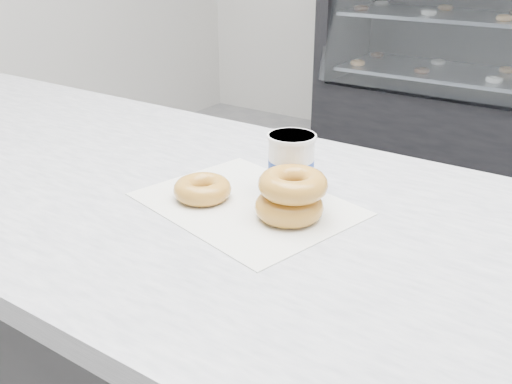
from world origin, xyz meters
TOP-DOWN VIEW (x-y plane):
  - wax_paper at (-0.05, -0.59)m, footprint 0.39×0.33m
  - donut_single at (-0.12, -0.62)m, footprint 0.10×0.10m
  - donut_stack at (0.04, -0.59)m, footprint 0.11×0.11m
  - coffee_cup at (-0.01, -0.52)m, footprint 0.10×0.10m

SIDE VIEW (x-z plane):
  - wax_paper at x=-0.05m, z-range 0.90..0.90m
  - donut_single at x=-0.12m, z-range 0.90..0.94m
  - donut_stack at x=0.04m, z-range 0.90..0.98m
  - coffee_cup at x=-0.01m, z-range 0.90..1.01m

